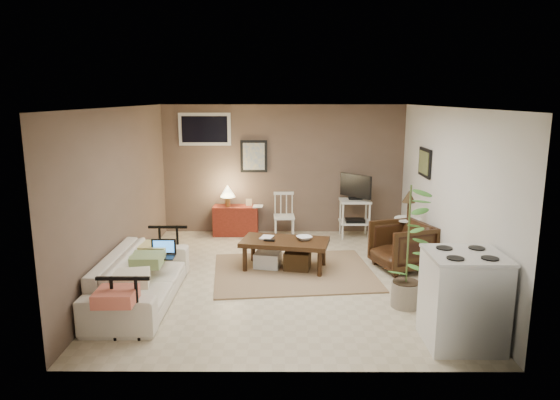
{
  "coord_description": "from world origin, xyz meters",
  "views": [
    {
      "loc": [
        -0.03,
        -6.76,
        2.53
      ],
      "look_at": [
        -0.06,
        0.35,
        1.06
      ],
      "focal_mm": 32.0,
      "sensor_mm": 36.0,
      "label": 1
    }
  ],
  "objects_px": {
    "side_table": "(408,217)",
    "coffee_table": "(284,252)",
    "red_console": "(235,218)",
    "armchair": "(402,244)",
    "stove": "(463,299)",
    "sofa": "(140,270)",
    "tv_stand": "(355,204)",
    "spindle_chair": "(284,217)",
    "potted_plant": "(408,242)"
  },
  "relations": [
    {
      "from": "sofa",
      "to": "spindle_chair",
      "type": "relative_size",
      "value": 2.59
    },
    {
      "from": "red_console",
      "to": "potted_plant",
      "type": "height_order",
      "value": "potted_plant"
    },
    {
      "from": "spindle_chair",
      "to": "armchair",
      "type": "xyz_separation_m",
      "value": [
        1.75,
        -1.72,
        0.0
      ]
    },
    {
      "from": "side_table",
      "to": "armchair",
      "type": "xyz_separation_m",
      "value": [
        -0.19,
        -0.47,
        -0.3
      ]
    },
    {
      "from": "red_console",
      "to": "stove",
      "type": "xyz_separation_m",
      "value": [
        2.74,
        -4.2,
        0.17
      ]
    },
    {
      "from": "sofa",
      "to": "stove",
      "type": "xyz_separation_m",
      "value": [
        3.64,
        -1.09,
        0.08
      ]
    },
    {
      "from": "coffee_table",
      "to": "stove",
      "type": "relative_size",
      "value": 1.38
    },
    {
      "from": "sofa",
      "to": "armchair",
      "type": "bearing_deg",
      "value": -71.04
    },
    {
      "from": "armchair",
      "to": "stove",
      "type": "distance_m",
      "value": 2.32
    },
    {
      "from": "coffee_table",
      "to": "side_table",
      "type": "height_order",
      "value": "side_table"
    },
    {
      "from": "tv_stand",
      "to": "side_table",
      "type": "xyz_separation_m",
      "value": [
        0.64,
        -1.28,
        0.07
      ]
    },
    {
      "from": "armchair",
      "to": "sofa",
      "type": "bearing_deg",
      "value": -89.96
    },
    {
      "from": "tv_stand",
      "to": "side_table",
      "type": "distance_m",
      "value": 1.43
    },
    {
      "from": "red_console",
      "to": "potted_plant",
      "type": "distance_m",
      "value": 4.07
    },
    {
      "from": "sofa",
      "to": "armchair",
      "type": "height_order",
      "value": "sofa"
    },
    {
      "from": "coffee_table",
      "to": "side_table",
      "type": "xyz_separation_m",
      "value": [
        1.94,
        0.5,
        0.42
      ]
    },
    {
      "from": "coffee_table",
      "to": "tv_stand",
      "type": "bearing_deg",
      "value": 53.81
    },
    {
      "from": "side_table",
      "to": "armchair",
      "type": "bearing_deg",
      "value": -111.61
    },
    {
      "from": "red_console",
      "to": "spindle_chair",
      "type": "bearing_deg",
      "value": -9.92
    },
    {
      "from": "red_console",
      "to": "armchair",
      "type": "relative_size",
      "value": 1.23
    },
    {
      "from": "stove",
      "to": "armchair",
      "type": "bearing_deg",
      "value": 91.79
    },
    {
      "from": "red_console",
      "to": "spindle_chair",
      "type": "relative_size",
      "value": 1.16
    },
    {
      "from": "red_console",
      "to": "stove",
      "type": "distance_m",
      "value": 5.01
    },
    {
      "from": "potted_plant",
      "to": "tv_stand",
      "type": "bearing_deg",
      "value": 93.31
    },
    {
      "from": "sofa",
      "to": "spindle_chair",
      "type": "xyz_separation_m",
      "value": [
        1.81,
        2.95,
        -0.03
      ]
    },
    {
      "from": "sofa",
      "to": "spindle_chair",
      "type": "bearing_deg",
      "value": -31.58
    },
    {
      "from": "potted_plant",
      "to": "stove",
      "type": "relative_size",
      "value": 1.55
    },
    {
      "from": "sofa",
      "to": "red_console",
      "type": "xyz_separation_m",
      "value": [
        0.9,
        3.11,
        -0.09
      ]
    },
    {
      "from": "red_console",
      "to": "stove",
      "type": "bearing_deg",
      "value": -56.87
    },
    {
      "from": "coffee_table",
      "to": "tv_stand",
      "type": "relative_size",
      "value": 1.18
    },
    {
      "from": "red_console",
      "to": "stove",
      "type": "relative_size",
      "value": 0.96
    },
    {
      "from": "red_console",
      "to": "armchair",
      "type": "height_order",
      "value": "red_console"
    },
    {
      "from": "sofa",
      "to": "potted_plant",
      "type": "height_order",
      "value": "potted_plant"
    },
    {
      "from": "red_console",
      "to": "spindle_chair",
      "type": "distance_m",
      "value": 0.93
    },
    {
      "from": "spindle_chair",
      "to": "armchair",
      "type": "height_order",
      "value": "spindle_chair"
    },
    {
      "from": "coffee_table",
      "to": "tv_stand",
      "type": "xyz_separation_m",
      "value": [
        1.3,
        1.78,
        0.35
      ]
    },
    {
      "from": "stove",
      "to": "side_table",
      "type": "bearing_deg",
      "value": 87.64
    },
    {
      "from": "coffee_table",
      "to": "red_console",
      "type": "distance_m",
      "value": 2.12
    },
    {
      "from": "sofa",
      "to": "potted_plant",
      "type": "bearing_deg",
      "value": -92.62
    },
    {
      "from": "tv_stand",
      "to": "armchair",
      "type": "distance_m",
      "value": 1.82
    },
    {
      "from": "tv_stand",
      "to": "stove",
      "type": "xyz_separation_m",
      "value": [
        0.53,
        -4.06,
        -0.12
      ]
    },
    {
      "from": "sofa",
      "to": "armchair",
      "type": "relative_size",
      "value": 2.73
    },
    {
      "from": "coffee_table",
      "to": "red_console",
      "type": "relative_size",
      "value": 1.45
    },
    {
      "from": "side_table",
      "to": "stove",
      "type": "bearing_deg",
      "value": -92.36
    },
    {
      "from": "coffee_table",
      "to": "stove",
      "type": "xyz_separation_m",
      "value": [
        1.83,
        -2.28,
        0.23
      ]
    },
    {
      "from": "side_table",
      "to": "coffee_table",
      "type": "bearing_deg",
      "value": -165.48
    },
    {
      "from": "sofa",
      "to": "red_console",
      "type": "bearing_deg",
      "value": -16.13
    },
    {
      "from": "sofa",
      "to": "potted_plant",
      "type": "distance_m",
      "value": 3.32
    },
    {
      "from": "armchair",
      "to": "red_console",
      "type": "bearing_deg",
      "value": -144.14
    },
    {
      "from": "sofa",
      "to": "armchair",
      "type": "distance_m",
      "value": 3.77
    }
  ]
}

